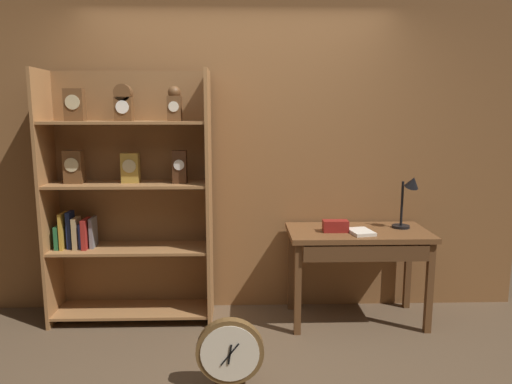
{
  "coord_description": "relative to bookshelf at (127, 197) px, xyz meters",
  "views": [
    {
      "loc": [
        0.04,
        -2.64,
        1.67
      ],
      "look_at": [
        0.13,
        0.62,
        1.12
      ],
      "focal_mm": 33.47,
      "sensor_mm": 36.0,
      "label": 1
    }
  ],
  "objects": [
    {
      "name": "open_repair_manual",
      "position": [
        1.82,
        -0.21,
        -0.24
      ],
      "size": [
        0.2,
        0.25,
        0.02
      ],
      "primitive_type": "cube",
      "rotation": [
        0.0,
        0.0,
        0.19
      ],
      "color": "silver",
      "rests_on": "workbench"
    },
    {
      "name": "desk_lamp",
      "position": [
        2.23,
        -0.07,
        0.01
      ],
      "size": [
        0.2,
        0.2,
        0.44
      ],
      "color": "black",
      "rests_on": "workbench"
    },
    {
      "name": "bookshelf",
      "position": [
        0.0,
        0.0,
        0.0
      ],
      "size": [
        1.28,
        0.39,
        1.99
      ],
      "color": "#9E6B3D",
      "rests_on": "ground"
    },
    {
      "name": "toolbox_small",
      "position": [
        1.64,
        -0.15,
        -0.21
      ],
      "size": [
        0.19,
        0.1,
        0.09
      ],
      "primitive_type": "cube",
      "color": "maroon",
      "rests_on": "workbench"
    },
    {
      "name": "back_wood_panel",
      "position": [
        0.88,
        0.24,
        0.3
      ],
      "size": [
        4.8,
        0.05,
        2.6
      ],
      "primitive_type": "cube",
      "color": "brown",
      "rests_on": "ground"
    },
    {
      "name": "workbench",
      "position": [
        1.83,
        -0.13,
        -0.36
      ],
      "size": [
        1.1,
        0.57,
        0.75
      ],
      "color": "brown",
      "rests_on": "ground"
    },
    {
      "name": "round_clock_large",
      "position": [
        0.84,
        -1.06,
        -0.77
      ],
      "size": [
        0.41,
        0.11,
        0.45
      ],
      "color": "brown",
      "rests_on": "ground"
    }
  ]
}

